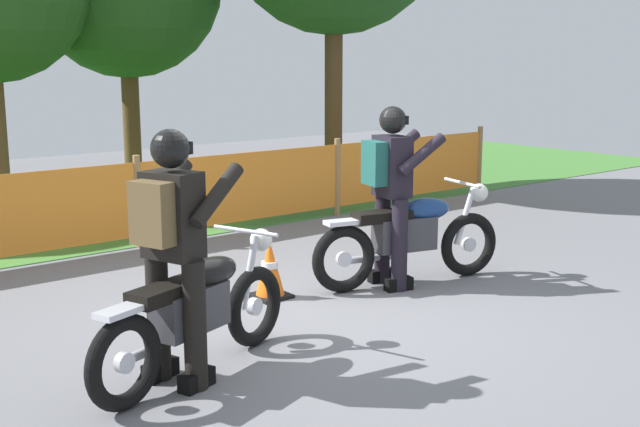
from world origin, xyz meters
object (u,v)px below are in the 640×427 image
(motorcycle_trailing, at_px, (196,311))
(motorcycle_lead, at_px, (410,236))
(rider_trailing, at_px, (173,244))
(traffic_cone, at_px, (270,269))
(rider_lead, at_px, (391,187))

(motorcycle_trailing, bearing_deg, motorcycle_lead, -5.01)
(rider_trailing, distance_m, traffic_cone, 2.12)
(motorcycle_lead, relative_size, motorcycle_trailing, 1.06)
(traffic_cone, bearing_deg, rider_lead, -20.64)
(motorcycle_trailing, distance_m, rider_trailing, 0.55)
(motorcycle_trailing, relative_size, traffic_cone, 3.50)
(motorcycle_lead, height_order, rider_lead, rider_lead)
(motorcycle_lead, height_order, rider_trailing, rider_trailing)
(motorcycle_lead, height_order, motorcycle_trailing, motorcycle_lead)
(traffic_cone, bearing_deg, motorcycle_trailing, -141.46)
(motorcycle_trailing, distance_m, rider_lead, 2.65)
(rider_lead, height_order, traffic_cone, rider_lead)
(motorcycle_lead, bearing_deg, rider_lead, -179.49)
(rider_lead, xyz_separation_m, rider_trailing, (-2.70, -0.78, 0.00))
(motorcycle_trailing, relative_size, rider_lead, 1.10)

